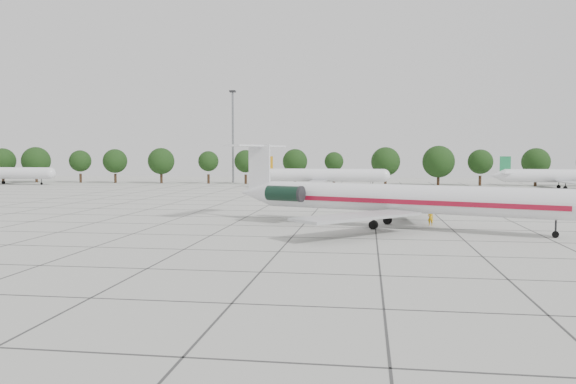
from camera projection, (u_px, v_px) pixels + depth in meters
name	position (u px, v px, depth m)	size (l,w,h in m)	color
ground	(302.00, 227.00, 61.45)	(260.00, 260.00, 0.00)	beige
apron_joints	(314.00, 212.00, 76.27)	(170.00, 170.00, 0.02)	#383838
main_airliner	(386.00, 198.00, 60.88)	(37.76, 28.68, 9.11)	silver
ground_crew	(431.00, 218.00, 62.31)	(0.62, 0.41, 1.70)	#E7A80D
bg_airliner_a	(1.00, 173.00, 145.46)	(28.24, 27.20, 7.40)	silver
bg_airliner_c	(324.00, 175.00, 130.98)	(28.24, 27.20, 7.40)	silver
bg_airliner_d	(566.00, 176.00, 126.72)	(28.24, 27.20, 7.40)	silver
tree_line	(295.00, 161.00, 146.64)	(249.86, 8.44, 10.22)	#332114
floodlight_mast	(233.00, 131.00, 155.56)	(1.60, 1.60, 25.45)	slate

